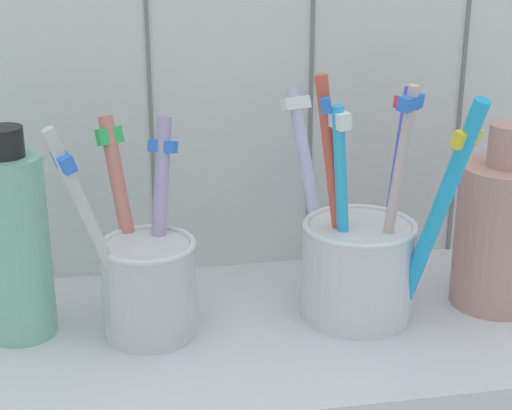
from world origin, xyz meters
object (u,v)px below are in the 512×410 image
toothbrush_cup_left (147,277)px  toothbrush_cup_right (360,257)px  soap_bottle (14,243)px  ceramic_vase (500,231)px

toothbrush_cup_left → toothbrush_cup_right: 15.46cm
toothbrush_cup_left → soap_bottle: toothbrush_cup_left is taller
toothbrush_cup_left → ceramic_vase: (26.31, -0.15, 1.63)cm
soap_bottle → toothbrush_cup_left: bearing=-9.8°
ceramic_vase → toothbrush_cup_left: bearing=179.7°
toothbrush_cup_right → soap_bottle: (-24.31, 1.68, 2.29)cm
toothbrush_cup_left → soap_bottle: size_ratio=1.07×
toothbrush_cup_right → soap_bottle: 24.47cm
toothbrush_cup_left → toothbrush_cup_right: size_ratio=0.89×
toothbrush_cup_left → ceramic_vase: toothbrush_cup_left is taller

